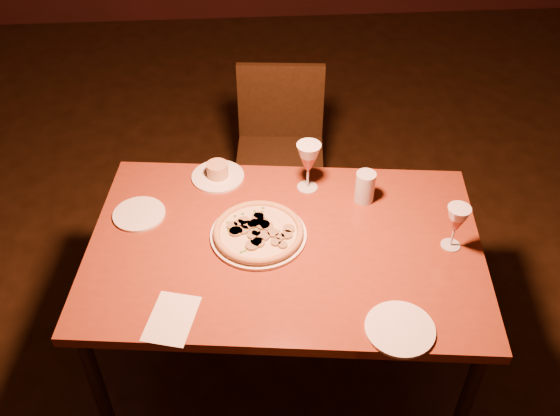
{
  "coord_description": "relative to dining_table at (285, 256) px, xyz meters",
  "views": [
    {
      "loc": [
        -0.05,
        -1.32,
        2.18
      ],
      "look_at": [
        0.05,
        0.22,
        0.82
      ],
      "focal_mm": 40.0,
      "sensor_mm": 36.0,
      "label": 1
    }
  ],
  "objects": [
    {
      "name": "chair_far",
      "position": [
        0.05,
        0.89,
        -0.18
      ],
      "size": [
        0.44,
        0.44,
        0.83
      ],
      "rotation": [
        0.0,
        0.0,
        -0.09
      ],
      "color": "black",
      "rests_on": "floor"
    },
    {
      "name": "water_tumbler",
      "position": [
        0.3,
        0.21,
        0.12
      ],
      "size": [
        0.07,
        0.07,
        0.12
      ],
      "primitive_type": "cylinder",
      "color": "silver",
      "rests_on": "dining_table"
    },
    {
      "name": "wine_glass_right",
      "position": [
        0.55,
        -0.05,
        0.15
      ],
      "size": [
        0.08,
        0.08,
        0.17
      ],
      "primitive_type": null,
      "color": "#B4524B",
      "rests_on": "dining_table"
    },
    {
      "name": "floor",
      "position": [
        -0.07,
        -0.17,
        -0.64
      ],
      "size": [
        7.0,
        7.0,
        0.0
      ],
      "primitive_type": "plane",
      "color": "#311F10",
      "rests_on": "ground"
    },
    {
      "name": "ramekin_saucer",
      "position": [
        -0.23,
        0.37,
        0.08
      ],
      "size": [
        0.2,
        0.2,
        0.06
      ],
      "color": "white",
      "rests_on": "dining_table"
    },
    {
      "name": "wine_glass_far",
      "position": [
        0.11,
        0.29,
        0.16
      ],
      "size": [
        0.09,
        0.09,
        0.19
      ],
      "primitive_type": null,
      "color": "#B4524B",
      "rests_on": "dining_table"
    },
    {
      "name": "pizza_plate",
      "position": [
        -0.09,
        0.04,
        0.08
      ],
      "size": [
        0.33,
        0.33,
        0.04
      ],
      "color": "white",
      "rests_on": "dining_table"
    },
    {
      "name": "side_plate_left",
      "position": [
        -0.5,
        0.18,
        0.07
      ],
      "size": [
        0.18,
        0.18,
        0.01
      ],
      "primitive_type": "cylinder",
      "color": "white",
      "rests_on": "dining_table"
    },
    {
      "name": "menu_card",
      "position": [
        -0.36,
        -0.29,
        0.06
      ],
      "size": [
        0.18,
        0.22,
        0.0
      ],
      "primitive_type": "cube",
      "rotation": [
        0.0,
        0.0,
        -0.26
      ],
      "color": "white",
      "rests_on": "dining_table"
    },
    {
      "name": "side_plate_near",
      "position": [
        0.31,
        -0.38,
        0.07
      ],
      "size": [
        0.21,
        0.21,
        0.01
      ],
      "primitive_type": "cylinder",
      "color": "white",
      "rests_on": "dining_table"
    },
    {
      "name": "dining_table",
      "position": [
        0.0,
        0.0,
        0.0
      ],
      "size": [
        1.41,
        1.0,
        0.71
      ],
      "rotation": [
        0.0,
        0.0,
        -0.12
      ],
      "color": "maroon",
      "rests_on": "floor"
    }
  ]
}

